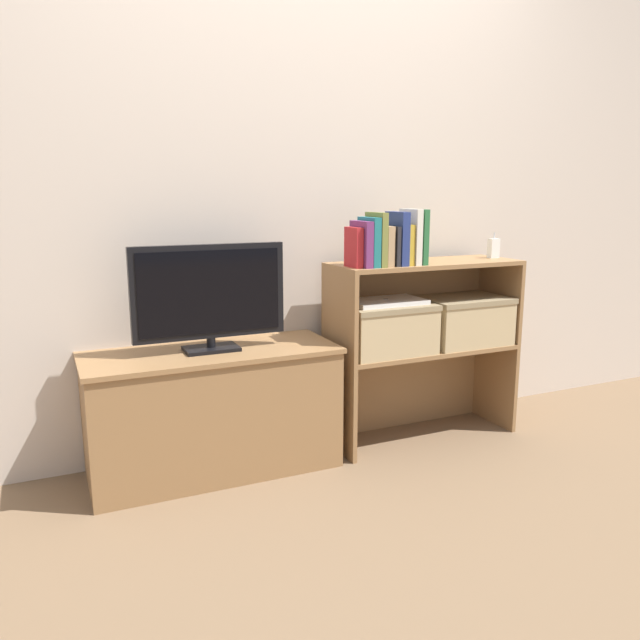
# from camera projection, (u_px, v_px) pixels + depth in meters

# --- Properties ---
(ground_plane) EXTENTS (16.00, 16.00, 0.00)m
(ground_plane) POSITION_uv_depth(u_px,v_px,m) (336.00, 467.00, 2.69)
(ground_plane) COLOR brown
(wall_back) EXTENTS (10.00, 0.05, 2.40)m
(wall_back) POSITION_uv_depth(u_px,v_px,m) (296.00, 185.00, 2.84)
(wall_back) COLOR beige
(wall_back) RESTS_ON ground_plane
(tv_stand) EXTENTS (1.05, 0.42, 0.53)m
(tv_stand) POSITION_uv_depth(u_px,v_px,m) (214.00, 411.00, 2.63)
(tv_stand) COLOR olive
(tv_stand) RESTS_ON ground_plane
(tv) EXTENTS (0.63, 0.14, 0.44)m
(tv) POSITION_uv_depth(u_px,v_px,m) (209.00, 295.00, 2.52)
(tv) COLOR black
(tv) RESTS_ON tv_stand
(bookshelf_lower_tier) EXTENTS (0.91, 0.33, 0.45)m
(bookshelf_lower_tier) POSITION_uv_depth(u_px,v_px,m) (414.00, 375.00, 3.06)
(bookshelf_lower_tier) COLOR olive
(bookshelf_lower_tier) RESTS_ON ground_plane
(bookshelf_upper_tier) EXTENTS (0.91, 0.33, 0.41)m
(bookshelf_upper_tier) POSITION_uv_depth(u_px,v_px,m) (417.00, 290.00, 2.97)
(bookshelf_upper_tier) COLOR olive
(bookshelf_upper_tier) RESTS_ON bookshelf_lower_tier
(book_crimson) EXTENTS (0.03, 0.12, 0.17)m
(book_crimson) POSITION_uv_depth(u_px,v_px,m) (354.00, 247.00, 2.65)
(book_crimson) COLOR #B22328
(book_crimson) RESTS_ON bookshelf_upper_tier
(book_plum) EXTENTS (0.03, 0.16, 0.20)m
(book_plum) POSITION_uv_depth(u_px,v_px,m) (361.00, 244.00, 2.66)
(book_plum) COLOR #6B2D66
(book_plum) RESTS_ON bookshelf_upper_tier
(book_teal) EXTENTS (0.03, 0.15, 0.21)m
(book_teal) POSITION_uv_depth(u_px,v_px,m) (369.00, 242.00, 2.68)
(book_teal) COLOR #1E7075
(book_teal) RESTS_ON bookshelf_upper_tier
(book_olive) EXTENTS (0.03, 0.16, 0.23)m
(book_olive) POSITION_uv_depth(u_px,v_px,m) (376.00, 239.00, 2.69)
(book_olive) COLOR olive
(book_olive) RESTS_ON bookshelf_upper_tier
(book_tan) EXTENTS (0.03, 0.14, 0.17)m
(book_tan) POSITION_uv_depth(u_px,v_px,m) (384.00, 246.00, 2.71)
(book_tan) COLOR tan
(book_tan) RESTS_ON bookshelf_upper_tier
(book_charcoal) EXTENTS (0.02, 0.15, 0.17)m
(book_charcoal) POSITION_uv_depth(u_px,v_px,m) (390.00, 246.00, 2.72)
(book_charcoal) COLOR #232328
(book_charcoal) RESTS_ON bookshelf_upper_tier
(book_navy) EXTENTS (0.04, 0.15, 0.23)m
(book_navy) POSITION_uv_depth(u_px,v_px,m) (397.00, 239.00, 2.73)
(book_navy) COLOR navy
(book_navy) RESTS_ON bookshelf_upper_tier
(book_mustard) EXTENTS (0.03, 0.14, 0.18)m
(book_mustard) POSITION_uv_depth(u_px,v_px,m) (404.00, 244.00, 2.75)
(book_mustard) COLOR gold
(book_mustard) RESTS_ON bookshelf_upper_tier
(book_ivory) EXTENTS (0.03, 0.15, 0.24)m
(book_ivory) POSITION_uv_depth(u_px,v_px,m) (411.00, 237.00, 2.76)
(book_ivory) COLOR silver
(book_ivory) RESTS_ON bookshelf_upper_tier
(book_forest) EXTENTS (0.03, 0.15, 0.24)m
(book_forest) POSITION_uv_depth(u_px,v_px,m) (417.00, 237.00, 2.77)
(book_forest) COLOR #286638
(book_forest) RESTS_ON bookshelf_upper_tier
(baby_monitor) EXTENTS (0.05, 0.03, 0.12)m
(baby_monitor) POSITION_uv_depth(u_px,v_px,m) (494.00, 248.00, 3.04)
(baby_monitor) COLOR white
(baby_monitor) RESTS_ON bookshelf_upper_tier
(storage_basket_left) EXTENTS (0.41, 0.30, 0.23)m
(storage_basket_left) POSITION_uv_depth(u_px,v_px,m) (385.00, 326.00, 2.85)
(storage_basket_left) COLOR tan
(storage_basket_left) RESTS_ON bookshelf_lower_tier
(storage_basket_right) EXTENTS (0.41, 0.30, 0.23)m
(storage_basket_right) POSITION_uv_depth(u_px,v_px,m) (463.00, 318.00, 3.02)
(storage_basket_right) COLOR tan
(storage_basket_right) RESTS_ON bookshelf_lower_tier
(laptop) EXTENTS (0.34, 0.21, 0.02)m
(laptop) POSITION_uv_depth(u_px,v_px,m) (386.00, 301.00, 2.82)
(laptop) COLOR white
(laptop) RESTS_ON storage_basket_left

